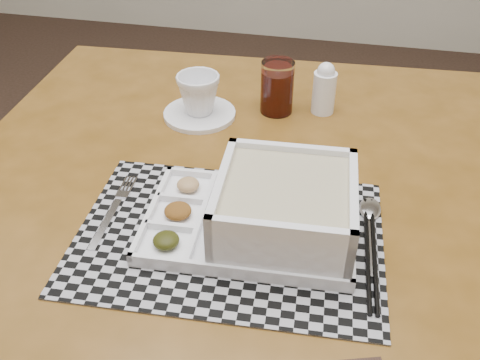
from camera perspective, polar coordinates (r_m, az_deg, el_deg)
name	(u,v)px	position (r m, az deg, el deg)	size (l,w,h in m)	color
dining_table	(244,221)	(0.98, 0.46, -4.35)	(1.12, 1.12, 0.80)	#583910
placemat	(229,236)	(0.82, -1.16, -5.95)	(0.47, 0.33, 0.00)	#A1A1A8
serving_tray	(276,212)	(0.80, 3.86, -3.45)	(0.33, 0.24, 0.10)	white
fork	(115,209)	(0.89, -13.20, -3.00)	(0.03, 0.19, 0.00)	silver
spoon	(370,214)	(0.88, 13.73, -3.55)	(0.04, 0.18, 0.01)	silver
chopsticks	(371,251)	(0.82, 13.77, -7.38)	(0.03, 0.24, 0.01)	black
saucer	(200,114)	(1.12, -4.33, 7.04)	(0.15, 0.15, 0.01)	white
cup	(199,94)	(1.10, -4.44, 9.12)	(0.09, 0.09, 0.08)	white
juice_glass	(277,89)	(1.12, 3.97, 9.65)	(0.07, 0.07, 0.11)	white
creamer_bottle	(324,89)	(1.13, 8.98, 9.59)	(0.05, 0.05, 0.11)	white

